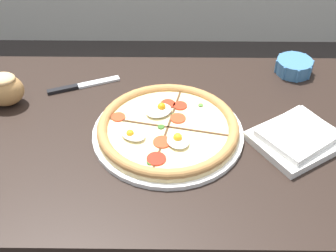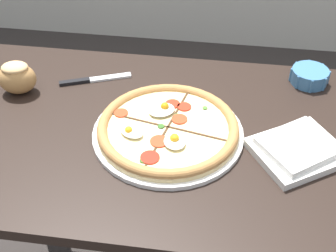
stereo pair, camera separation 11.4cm
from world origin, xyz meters
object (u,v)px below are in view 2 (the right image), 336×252
Objects in this scene: pizza at (168,129)px; ramekin_bowl at (310,76)px; knife_main at (95,79)px; dining_table at (187,166)px; bread_piece_near at (17,77)px; napkin_folded at (298,149)px.

ramekin_bowl is at bearing 38.03° from pizza.
knife_main is at bearing 139.51° from pizza.
pizza is 0.32m from knife_main.
dining_table is 11.68× the size of ramekin_bowl.
pizza reaches higher than dining_table.
ramekin_bowl is 0.82m from bread_piece_near.
bread_piece_near is (-0.48, 0.11, 0.16)m from dining_table.
pizza is 1.89× the size of knife_main.
ramekin_bowl is (0.37, 0.29, 0.00)m from pizza.
pizza is 3.28× the size of bread_piece_near.
napkin_folded is at bearing -8.49° from dining_table.
bread_piece_near reaches higher than pizza.
dining_table is 11.41× the size of bread_piece_near.
bread_piece_near is at bearing -178.48° from knife_main.
knife_main is (0.19, 0.08, -0.04)m from bread_piece_near.
ramekin_bowl reaches higher than dining_table.
knife_main is (-0.61, -0.08, -0.02)m from ramekin_bowl.
pizza reaches higher than napkin_folded.
pizza is 0.32m from napkin_folded.
pizza is 1.44× the size of napkin_folded.
bread_piece_near reaches higher than napkin_folded.
dining_table is at bearing -12.83° from bread_piece_near.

